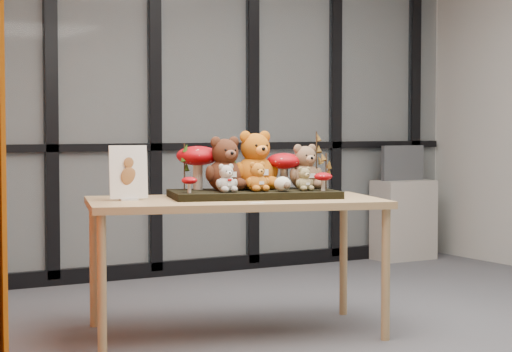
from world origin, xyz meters
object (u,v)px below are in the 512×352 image
bear_beige_small (304,178)px  bear_brown_medium (225,161)px  mushroom_front_left (189,184)px  sign_holder (129,175)px  display_table (235,210)px  bear_white_bow (226,177)px  monitor (403,163)px  bear_pooh_yellow (255,157)px  mushroom_back_right (284,169)px  mushroom_back_left (198,165)px  bear_small_yellow (257,175)px  bear_tan_back (305,164)px  cabinet (403,220)px  mushroom_front_right (323,181)px  plush_cream_hedgehog (283,183)px  diorama_tray (253,194)px

bear_beige_small → bear_brown_medium: bearing=159.7°
mushroom_front_left → sign_holder: size_ratio=0.32×
display_table → bear_white_bow: size_ratio=10.32×
bear_brown_medium → monitor: bearing=49.4°
bear_pooh_yellow → mushroom_back_right: bearing=5.9°
mushroom_back_left → monitor: bearing=30.0°
bear_pooh_yellow → display_table: bearing=-134.0°
bear_brown_medium → bear_small_yellow: (0.11, -0.20, -0.08)m
bear_tan_back → sign_holder: (-1.08, 0.18, -0.04)m
bear_white_bow → mushroom_front_left: size_ratio=1.77×
bear_small_yellow → bear_brown_medium: bearing=135.7°
display_table → cabinet: (2.79, 1.93, -0.36)m
mushroom_front_left → mushroom_front_right: size_ratio=0.85×
bear_tan_back → cabinet: 3.05m
bear_small_yellow → plush_cream_hedgehog: bear_small_yellow is taller
bear_brown_medium → sign_holder: bear_brown_medium is taller
mushroom_front_right → cabinet: bearing=42.7°
bear_white_bow → plush_cream_hedgehog: (0.31, -0.11, -0.04)m
mushroom_front_right → cabinet: mushroom_front_right is taller
bear_tan_back → bear_small_yellow: bear_tan_back is taller
bear_pooh_yellow → mushroom_front_left: 0.51m
bear_pooh_yellow → mushroom_front_right: bearing=-32.0°
bear_tan_back → mushroom_front_right: size_ratio=2.49×
plush_cream_hedgehog → mushroom_front_right: size_ratio=0.81×
monitor → bear_white_bow: bearing=-145.4°
bear_beige_small → cabinet: 3.22m
mushroom_front_left → cabinet: mushroom_front_left is taller
bear_pooh_yellow → mushroom_front_right: 0.44m
plush_cream_hedgehog → mushroom_front_right: (0.24, -0.06, 0.01)m
bear_beige_small → cabinet: bearing=57.1°
display_table → bear_brown_medium: 0.31m
sign_holder → diorama_tray: bearing=-5.7°
bear_brown_medium → cabinet: size_ratio=0.49×
diorama_tray → bear_tan_back: 0.39m
bear_tan_back → mushroom_back_left: size_ratio=1.03×
bear_white_bow → sign_holder: bearing=172.9°
bear_tan_back → bear_white_bow: size_ratio=1.66×
diorama_tray → monitor: (2.65, 1.92, 0.07)m
bear_tan_back → monitor: bearing=56.4°
monitor → bear_small_yellow: bearing=-143.1°
bear_brown_medium → monitor: size_ratio=0.78×
bear_small_yellow → mushroom_back_right: bearing=44.0°
bear_pooh_yellow → cabinet: 3.23m
bear_brown_medium → cabinet: bear_brown_medium is taller
bear_white_bow → bear_tan_back: bearing=20.9°
diorama_tray → cabinet: 3.29m
bear_brown_medium → bear_small_yellow: bearing=-44.3°
bear_beige_small → mushroom_back_right: bearing=106.3°
diorama_tray → mushroom_back_left: (-0.24, 0.25, 0.17)m
diorama_tray → mushroom_front_right: (0.34, -0.23, 0.08)m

